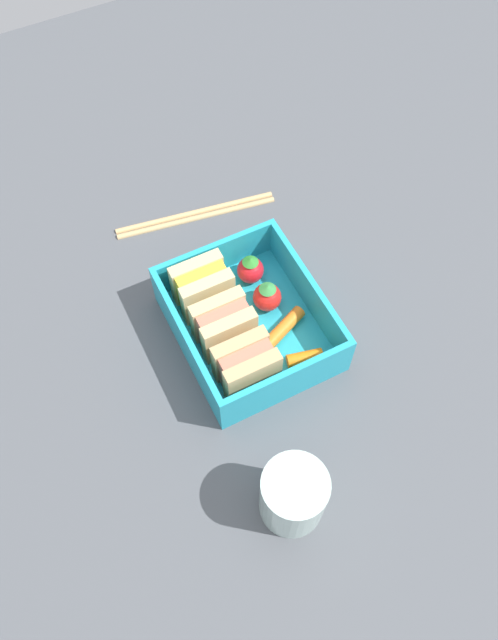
{
  "coord_description": "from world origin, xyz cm",
  "views": [
    {
      "loc": [
        -27.96,
        14.12,
        57.16
      ],
      "look_at": [
        0.0,
        0.0,
        2.7
      ],
      "focal_mm": 35.0,
      "sensor_mm": 36.0,
      "label": 1
    }
  ],
  "objects_px": {
    "sandwich_center_left": "(224,325)",
    "strawberry_left": "(267,296)",
    "carrot_stick_left": "(305,358)",
    "strawberry_far_left": "(250,269)",
    "chopstick_pair": "(196,214)",
    "sandwich_left": "(246,366)",
    "sandwich_center": "(203,287)",
    "drinking_glass": "(293,496)",
    "carrot_stick_far_left": "(283,328)"
  },
  "relations": [
    {
      "from": "sandwich_center_left",
      "to": "strawberry_left",
      "type": "relative_size",
      "value": 1.56
    },
    {
      "from": "carrot_stick_left",
      "to": "strawberry_far_left",
      "type": "relative_size",
      "value": 1.03
    },
    {
      "from": "strawberry_far_left",
      "to": "chopstick_pair",
      "type": "xyz_separation_m",
      "value": [
        0.11,
        0.01,
        -0.02
      ]
    },
    {
      "from": "sandwich_left",
      "to": "strawberry_left",
      "type": "bearing_deg",
      "value": -40.99
    },
    {
      "from": "sandwich_center",
      "to": "drinking_glass",
      "type": "bearing_deg",
      "value": 175.25
    },
    {
      "from": "sandwich_left",
      "to": "drinking_glass",
      "type": "xyz_separation_m",
      "value": [
        -0.13,
        0.02,
        -0.0
      ]
    },
    {
      "from": "sandwich_left",
      "to": "chopstick_pair",
      "type": "bearing_deg",
      "value": -11.22
    },
    {
      "from": "sandwich_left",
      "to": "chopstick_pair",
      "type": "xyz_separation_m",
      "value": [
        0.22,
        -0.04,
        -0.04
      ]
    },
    {
      "from": "carrot_stick_left",
      "to": "sandwich_left",
      "type": "bearing_deg",
      "value": 80.75
    },
    {
      "from": "carrot_stick_left",
      "to": "strawberry_left",
      "type": "bearing_deg",
      "value": 2.17
    },
    {
      "from": "sandwich_center_left",
      "to": "strawberry_left",
      "type": "height_order",
      "value": "sandwich_center_left"
    },
    {
      "from": "chopstick_pair",
      "to": "drinking_glass",
      "type": "bearing_deg",
      "value": 169.8
    },
    {
      "from": "sandwich_left",
      "to": "strawberry_left",
      "type": "distance_m",
      "value": 0.09
    },
    {
      "from": "drinking_glass",
      "to": "sandwich_center_left",
      "type": "bearing_deg",
      "value": -6.08
    },
    {
      "from": "carrot_stick_far_left",
      "to": "strawberry_far_left",
      "type": "relative_size",
      "value": 1.58
    },
    {
      "from": "sandwich_center_left",
      "to": "carrot_stick_far_left",
      "type": "relative_size",
      "value": 1.02
    },
    {
      "from": "carrot_stick_left",
      "to": "chopstick_pair",
      "type": "xyz_separation_m",
      "value": [
        0.23,
        0.02,
        -0.02
      ]
    },
    {
      "from": "sandwich_center",
      "to": "chopstick_pair",
      "type": "xyz_separation_m",
      "value": [
        0.12,
        -0.04,
        -0.04
      ]
    },
    {
      "from": "sandwich_left",
      "to": "sandwich_center",
      "type": "bearing_deg",
      "value": 0.0
    },
    {
      "from": "sandwich_center_left",
      "to": "sandwich_center",
      "type": "relative_size",
      "value": 1.0
    },
    {
      "from": "carrot_stick_left",
      "to": "strawberry_left",
      "type": "relative_size",
      "value": 1.0
    },
    {
      "from": "drinking_glass",
      "to": "strawberry_far_left",
      "type": "bearing_deg",
      "value": -18.19
    },
    {
      "from": "sandwich_left",
      "to": "chopstick_pair",
      "type": "distance_m",
      "value": 0.22
    },
    {
      "from": "sandwich_left",
      "to": "carrot_stick_far_left",
      "type": "relative_size",
      "value": 1.02
    },
    {
      "from": "sandwich_left",
      "to": "carrot_stick_left",
      "type": "relative_size",
      "value": 1.57
    },
    {
      "from": "sandwich_left",
      "to": "strawberry_far_left",
      "type": "distance_m",
      "value": 0.12
    },
    {
      "from": "strawberry_left",
      "to": "strawberry_far_left",
      "type": "xyz_separation_m",
      "value": [
        0.04,
        0.0,
        -0.0
      ]
    },
    {
      "from": "strawberry_left",
      "to": "drinking_glass",
      "type": "distance_m",
      "value": 0.21
    },
    {
      "from": "carrot_stick_far_left",
      "to": "drinking_glass",
      "type": "bearing_deg",
      "value": 154.15
    },
    {
      "from": "strawberry_left",
      "to": "chopstick_pair",
      "type": "xyz_separation_m",
      "value": [
        0.15,
        0.01,
        -0.02
      ]
    },
    {
      "from": "carrot_stick_left",
      "to": "chopstick_pair",
      "type": "height_order",
      "value": "carrot_stick_left"
    },
    {
      "from": "strawberry_left",
      "to": "strawberry_far_left",
      "type": "relative_size",
      "value": 1.03
    },
    {
      "from": "sandwich_center",
      "to": "carrot_stick_far_left",
      "type": "height_order",
      "value": "sandwich_center"
    },
    {
      "from": "sandwich_center_left",
      "to": "carrot_stick_left",
      "type": "distance_m",
      "value": 0.09
    },
    {
      "from": "sandwich_left",
      "to": "chopstick_pair",
      "type": "relative_size",
      "value": 0.3
    },
    {
      "from": "carrot_stick_left",
      "to": "strawberry_left",
      "type": "xyz_separation_m",
      "value": [
        0.08,
        0.0,
        0.01
      ]
    },
    {
      "from": "drinking_glass",
      "to": "carrot_stick_far_left",
      "type": "bearing_deg",
      "value": -25.85
    },
    {
      "from": "sandwich_center_left",
      "to": "sandwich_center",
      "type": "height_order",
      "value": "same"
    },
    {
      "from": "sandwich_center",
      "to": "carrot_stick_left",
      "type": "distance_m",
      "value": 0.13
    },
    {
      "from": "carrot_stick_far_left",
      "to": "strawberry_far_left",
      "type": "height_order",
      "value": "strawberry_far_left"
    },
    {
      "from": "carrot_stick_left",
      "to": "drinking_glass",
      "type": "height_order",
      "value": "drinking_glass"
    },
    {
      "from": "chopstick_pair",
      "to": "carrot_stick_left",
      "type": "bearing_deg",
      "value": -175.81
    },
    {
      "from": "drinking_glass",
      "to": "sandwich_left",
      "type": "bearing_deg",
      "value": -8.43
    },
    {
      "from": "sandwich_left",
      "to": "carrot_stick_left",
      "type": "height_order",
      "value": "sandwich_left"
    },
    {
      "from": "chopstick_pair",
      "to": "strawberry_left",
      "type": "bearing_deg",
      "value": -174.82
    },
    {
      "from": "sandwich_center_left",
      "to": "chopstick_pair",
      "type": "distance_m",
      "value": 0.18
    },
    {
      "from": "strawberry_far_left",
      "to": "carrot_stick_far_left",
      "type": "bearing_deg",
      "value": 179.89
    },
    {
      "from": "sandwich_center",
      "to": "sandwich_left",
      "type": "bearing_deg",
      "value": 180.0
    },
    {
      "from": "sandwich_center_left",
      "to": "strawberry_far_left",
      "type": "relative_size",
      "value": 1.61
    },
    {
      "from": "strawberry_left",
      "to": "strawberry_far_left",
      "type": "height_order",
      "value": "strawberry_left"
    }
  ]
}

